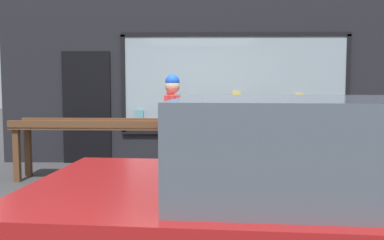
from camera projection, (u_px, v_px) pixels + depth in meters
ground_plane at (199, 194)px, 5.80m from camera, size 40.00×40.00×0.00m
shopfront_facade at (200, 77)px, 8.04m from camera, size 7.50×0.29×3.30m
display_table_left at (103, 131)px, 6.62m from camera, size 2.77×0.63×0.95m
display_table_right at (298, 134)px, 6.56m from camera, size 2.77×0.64×0.90m
person_browsing at (173, 123)px, 6.03m from camera, size 0.24×0.65×1.63m
small_dog at (203, 171)px, 5.95m from camera, size 0.44×0.53×0.41m
parked_car at (374, 204)px, 2.68m from camera, size 4.52×2.21×1.41m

